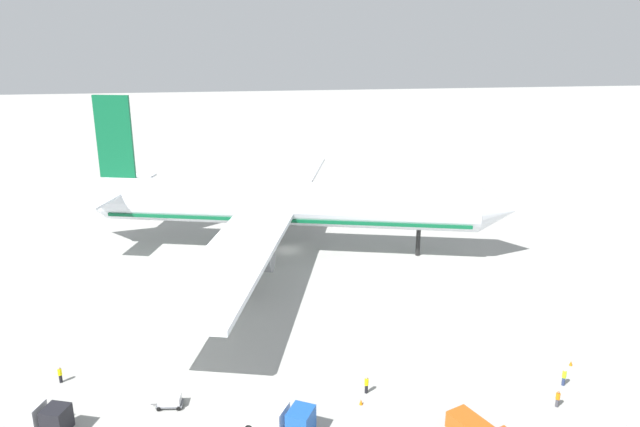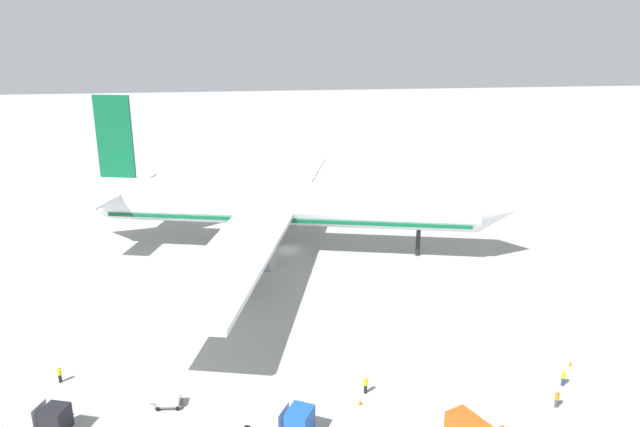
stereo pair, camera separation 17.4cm
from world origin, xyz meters
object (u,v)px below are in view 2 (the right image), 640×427
(service_truck_2, at_px, (276,417))
(service_truck_3, at_px, (31,416))
(baggage_cart_0, at_px, (296,183))
(traffic_cone_0, at_px, (360,402))
(airliner, at_px, (280,204))
(traffic_cone_3, at_px, (423,193))
(baggage_cart_1, at_px, (169,400))
(ground_worker_1, at_px, (60,374))
(ground_worker_0, at_px, (563,377))
(ground_worker_3, at_px, (366,385))
(ground_worker_4, at_px, (557,399))
(traffic_cone_2, at_px, (450,203))
(traffic_cone_1, at_px, (570,363))

(service_truck_2, relative_size, service_truck_3, 1.00)
(baggage_cart_0, distance_m, traffic_cone_0, 85.68)
(airliner, height_order, service_truck_3, airliner)
(service_truck_3, height_order, traffic_cone_3, service_truck_3)
(baggage_cart_1, height_order, ground_worker_1, ground_worker_1)
(ground_worker_0, xyz_separation_m, ground_worker_3, (-19.85, 2.01, -0.01))
(ground_worker_1, height_order, traffic_cone_3, ground_worker_1)
(baggage_cart_0, relative_size, ground_worker_4, 2.09)
(service_truck_2, xyz_separation_m, service_truck_3, (-21.26, 3.51, 0.10))
(service_truck_3, bearing_deg, ground_worker_4, -5.21)
(airliner, relative_size, baggage_cart_1, 26.38)
(baggage_cart_0, relative_size, traffic_cone_0, 6.30)
(ground_worker_1, xyz_separation_m, traffic_cone_0, (29.14, -8.68, -0.60))
(traffic_cone_2, bearing_deg, ground_worker_0, -102.04)
(baggage_cart_0, bearing_deg, service_truck_3, -111.97)
(traffic_cone_3, bearing_deg, service_truck_3, -130.24)
(service_truck_3, distance_m, ground_worker_1, 7.76)
(service_truck_2, height_order, service_truck_3, service_truck_3)
(service_truck_2, distance_m, service_truck_3, 21.55)
(baggage_cart_1, height_order, traffic_cone_3, baggage_cart_1)
(baggage_cart_0, relative_size, traffic_cone_3, 6.30)
(service_truck_2, distance_m, traffic_cone_1, 32.41)
(ground_worker_0, bearing_deg, service_truck_2, -175.45)
(service_truck_2, xyz_separation_m, baggage_cart_0, (12.87, 88.11, -0.70))
(traffic_cone_3, bearing_deg, service_truck_2, -117.78)
(service_truck_2, height_order, traffic_cone_3, service_truck_2)
(traffic_cone_3, bearing_deg, ground_worker_1, -133.27)
(baggage_cart_1, bearing_deg, traffic_cone_3, 54.89)
(traffic_cone_2, bearing_deg, traffic_cone_0, -118.13)
(service_truck_3, bearing_deg, traffic_cone_1, 2.17)
(baggage_cart_1, bearing_deg, ground_worker_1, 152.06)
(ground_worker_4, bearing_deg, ground_worker_3, 163.37)
(baggage_cart_1, height_order, traffic_cone_2, baggage_cart_1)
(service_truck_3, height_order, baggage_cart_0, service_truck_3)
(service_truck_2, distance_m, ground_worker_1, 23.72)
(ground_worker_1, bearing_deg, service_truck_2, -28.26)
(service_truck_2, bearing_deg, baggage_cart_0, 81.69)
(service_truck_3, bearing_deg, ground_worker_0, -1.37)
(ground_worker_3, relative_size, traffic_cone_3, 3.23)
(ground_worker_3, bearing_deg, traffic_cone_2, 61.88)
(ground_worker_0, height_order, traffic_cone_0, ground_worker_0)
(traffic_cone_0, bearing_deg, ground_worker_1, 163.42)
(baggage_cart_1, relative_size, traffic_cone_3, 5.62)
(service_truck_2, relative_size, traffic_cone_2, 12.57)
(airliner, xyz_separation_m, baggage_cart_1, (-14.65, -40.60, -7.11))
(service_truck_2, height_order, traffic_cone_2, service_truck_2)
(traffic_cone_0, bearing_deg, traffic_cone_2, 61.87)
(airliner, relative_size, service_truck_3, 11.76)
(service_truck_2, relative_size, traffic_cone_3, 12.57)
(ground_worker_3, bearing_deg, service_truck_3, -178.47)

